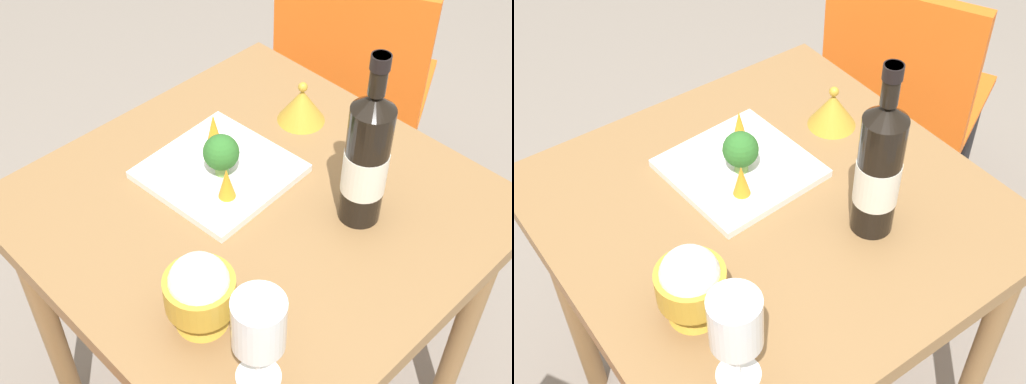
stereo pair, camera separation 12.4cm
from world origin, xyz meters
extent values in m
cube|color=olive|center=(0.00, 0.00, 0.72)|extent=(0.77, 0.77, 0.04)
cylinder|color=olive|center=(-0.33, -0.33, 0.35)|extent=(0.05, 0.05, 0.70)
cylinder|color=olive|center=(0.33, -0.33, 0.35)|extent=(0.05, 0.05, 0.70)
cylinder|color=olive|center=(0.33, 0.33, 0.35)|extent=(0.05, 0.05, 0.70)
cube|color=orange|center=(0.35, -0.76, 0.44)|extent=(0.54, 0.54, 0.02)
cube|color=orange|center=(0.27, -0.60, 0.65)|extent=(0.38, 0.21, 0.40)
cylinder|color=black|center=(0.58, -0.84, 0.21)|extent=(0.03, 0.03, 0.43)
cylinder|color=black|center=(0.27, -0.99, 0.21)|extent=(0.03, 0.03, 0.43)
cylinder|color=black|center=(0.43, -0.54, 0.21)|extent=(0.03, 0.03, 0.43)
cylinder|color=black|center=(0.12, -0.69, 0.21)|extent=(0.03, 0.03, 0.43)
cylinder|color=black|center=(-0.15, -0.11, 0.86)|extent=(0.08, 0.08, 0.24)
cone|color=black|center=(-0.15, -0.11, 0.99)|extent=(0.08, 0.08, 0.03)
cylinder|color=black|center=(-0.15, -0.11, 1.04)|extent=(0.03, 0.03, 0.07)
cylinder|color=black|center=(-0.15, -0.11, 1.06)|extent=(0.03, 0.03, 0.02)
cylinder|color=silver|center=(-0.15, -0.11, 0.85)|extent=(0.08, 0.08, 0.08)
cylinder|color=white|center=(-0.26, 0.25, 0.74)|extent=(0.07, 0.07, 0.00)
cylinder|color=white|center=(-0.26, 0.25, 0.79)|extent=(0.01, 0.01, 0.08)
cylinder|color=white|center=(-0.26, 0.25, 0.87)|extent=(0.08, 0.08, 0.09)
cone|color=gold|center=(-0.13, 0.24, 0.76)|extent=(0.08, 0.08, 0.04)
cylinder|color=gold|center=(-0.13, 0.24, 0.81)|extent=(0.11, 0.11, 0.05)
sphere|color=white|center=(-0.13, 0.24, 0.83)|extent=(0.09, 0.09, 0.09)
cone|color=gold|center=(0.11, -0.24, 0.78)|extent=(0.10, 0.10, 0.07)
sphere|color=gold|center=(0.11, -0.24, 0.82)|extent=(0.02, 0.02, 0.02)
cube|color=white|center=(0.10, -0.01, 0.75)|extent=(0.27, 0.27, 0.02)
cylinder|color=#729E4C|center=(0.09, 0.00, 0.77)|extent=(0.03, 0.03, 0.03)
sphere|color=#2D6B28|center=(0.09, 0.00, 0.81)|extent=(0.07, 0.07, 0.07)
cone|color=orange|center=(0.04, 0.03, 0.79)|extent=(0.03, 0.03, 0.06)
cone|color=orange|center=(0.17, -0.05, 0.79)|extent=(0.03, 0.03, 0.07)
camera|label=1|loc=(-0.64, 0.62, 1.64)|focal=48.52mm
camera|label=2|loc=(-0.72, 0.53, 1.64)|focal=48.52mm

